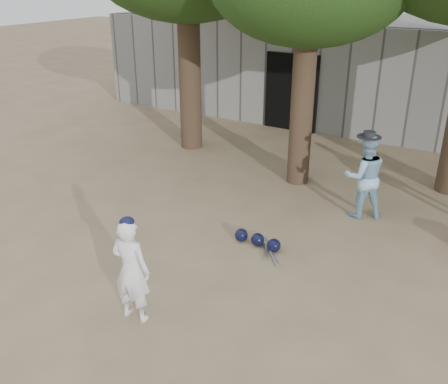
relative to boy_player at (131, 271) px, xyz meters
The scene contains 6 objects.
ground 1.68m from the boy_player, 113.95° to the left, with size 70.00×70.00×0.00m, color #937C5E.
boy_player is the anchor object (origin of this frame).
spectator_blue 4.91m from the boy_player, 69.77° to the left, with size 0.78×0.61×1.61m, color #91BFE0.
back_building 11.75m from the boy_player, 93.00° to the left, with size 16.00×5.24×3.00m.
helmet_row 2.69m from the boy_player, 77.94° to the left, with size 0.87×0.26×0.23m.
bat_pile 2.68m from the boy_player, 71.57° to the left, with size 0.63×0.74×0.06m.
Camera 1 is at (4.48, -5.49, 4.30)m, focal length 40.00 mm.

